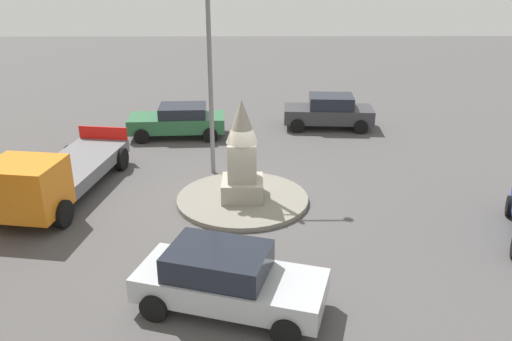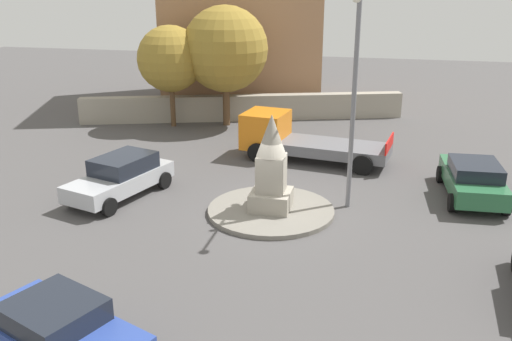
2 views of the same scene
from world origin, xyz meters
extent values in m
plane|color=#4F4C4C|center=(0.00, 0.00, 0.00)|extent=(80.00, 80.00, 0.00)
cylinder|color=gray|center=(0.00, 0.00, 0.08)|extent=(4.32, 4.32, 0.16)
cube|color=#9E9687|center=(0.00, 0.00, 0.47)|extent=(1.34, 1.34, 0.63)
cube|color=#9E9687|center=(0.00, 0.00, 1.42)|extent=(0.91, 0.91, 1.27)
cone|color=#9E9687|center=(0.00, 0.00, 2.75)|extent=(1.00, 1.00, 1.39)
cylinder|color=slate|center=(-1.14, 2.51, 3.74)|extent=(0.16, 0.16, 7.47)
cube|color=#B7BABF|center=(-0.17, -5.66, 0.61)|extent=(4.54, 2.82, 0.59)
cube|color=#1E232D|center=(-0.44, -5.58, 1.20)|extent=(2.54, 2.11, 0.59)
cylinder|color=black|center=(1.49, -5.26, 0.32)|extent=(0.68, 0.39, 0.64)
cylinder|color=black|center=(1.01, -6.88, 0.32)|extent=(0.68, 0.39, 0.64)
cylinder|color=black|center=(-1.36, -4.43, 0.32)|extent=(0.68, 0.39, 0.64)
cylinder|color=black|center=(-1.83, -6.05, 0.32)|extent=(0.68, 0.39, 0.64)
cube|color=#2D479E|center=(8.62, -2.63, 0.63)|extent=(3.02, 4.19, 0.62)
cube|color=#1E232D|center=(8.58, -2.74, 1.18)|extent=(2.13, 2.23, 0.48)
cylinder|color=black|center=(7.33, -3.55, 0.32)|extent=(0.44, 0.68, 0.64)
cube|color=#2D6B42|center=(-3.03, 6.81, 0.64)|extent=(4.31, 1.98, 0.64)
cube|color=#1E232D|center=(-2.76, 6.83, 1.19)|extent=(2.13, 1.72, 0.47)
cylinder|color=black|center=(-4.46, 5.86, 0.32)|extent=(0.65, 0.26, 0.64)
cylinder|color=black|center=(-4.56, 7.61, 0.32)|extent=(0.65, 0.26, 0.64)
cylinder|color=black|center=(-1.51, 6.02, 0.32)|extent=(0.65, 0.26, 0.64)
cylinder|color=black|center=(-1.61, 7.77, 0.32)|extent=(0.65, 0.26, 0.64)
cube|color=orange|center=(-6.30, -1.55, 1.21)|extent=(2.27, 2.06, 1.57)
cube|color=slate|center=(-5.83, 1.61, 0.65)|extent=(2.67, 4.84, 0.46)
cube|color=red|center=(-5.50, 3.85, 1.13)|extent=(1.93, 0.34, 0.50)
cylinder|color=black|center=(-5.29, -1.70, 0.42)|extent=(0.40, 0.87, 0.84)
cylinder|color=black|center=(-7.30, -1.40, 0.42)|extent=(0.40, 0.87, 0.84)
cylinder|color=black|center=(-4.63, 2.85, 0.42)|extent=(0.40, 0.87, 0.84)
cylinder|color=black|center=(-6.63, 3.14, 0.42)|extent=(0.40, 0.87, 0.84)
cube|color=#9E9687|center=(-12.40, -4.13, 0.71)|extent=(6.35, 17.30, 1.41)
cube|color=#A87A56|center=(-17.97, -5.98, 5.96)|extent=(11.25, 11.67, 11.92)
cylinder|color=brown|center=(-11.14, -4.77, 1.26)|extent=(0.38, 0.38, 2.51)
sphere|color=olive|center=(-11.14, -4.77, 4.08)|extent=(4.48, 4.48, 4.48)
cylinder|color=brown|center=(-10.23, -7.50, 1.20)|extent=(0.27, 0.27, 2.40)
sphere|color=olive|center=(-10.23, -7.50, 3.61)|extent=(3.45, 3.45, 3.45)
camera|label=1|loc=(0.33, -15.42, 7.37)|focal=36.32mm
camera|label=2|loc=(16.97, 3.43, 7.59)|focal=38.67mm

